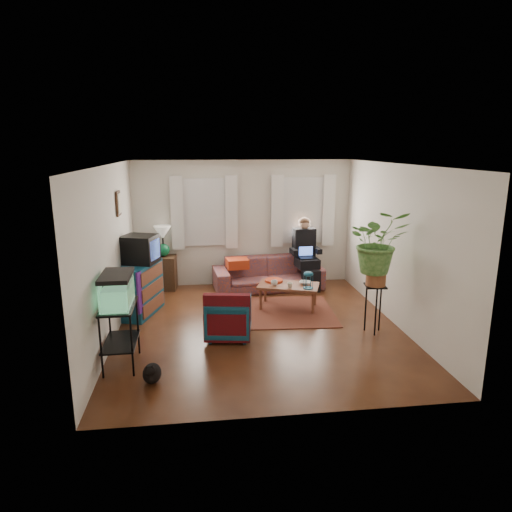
{
  "coord_description": "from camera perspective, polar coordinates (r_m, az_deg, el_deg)",
  "views": [
    {
      "loc": [
        -0.93,
        -6.86,
        2.87
      ],
      "look_at": [
        0.0,
        0.4,
        1.1
      ],
      "focal_mm": 32.0,
      "sensor_mm": 36.0,
      "label": 1
    }
  ],
  "objects": [
    {
      "name": "floor",
      "position": [
        7.49,
        0.39,
        -8.93
      ],
      "size": [
        4.5,
        5.0,
        0.01
      ],
      "primitive_type": "cube",
      "color": "#4F2B14",
      "rests_on": "ground"
    },
    {
      "name": "window_left",
      "position": [
        9.43,
        -6.47,
        5.46
      ],
      "size": [
        1.08,
        0.04,
        1.38
      ],
      "primitive_type": "cube",
      "color": "white",
      "rests_on": "wall_back"
    },
    {
      "name": "dresser",
      "position": [
        8.2,
        -14.43,
        -4.02
      ],
      "size": [
        0.79,
        1.11,
        0.9
      ],
      "primitive_type": "cube",
      "rotation": [
        0.0,
        0.0,
        -0.32
      ],
      "color": "navy",
      "rests_on": "floor"
    },
    {
      "name": "side_table",
      "position": [
        9.54,
        -11.37,
        -2.02
      ],
      "size": [
        0.51,
        0.51,
        0.69
      ],
      "primitive_type": "cube",
      "rotation": [
        0.0,
        0.0,
        -0.08
      ],
      "color": "#422E18",
      "rests_on": "floor"
    },
    {
      "name": "seated_person",
      "position": [
        9.5,
        6.17,
        0.04
      ],
      "size": [
        0.61,
        0.72,
        1.31
      ],
      "primitive_type": null,
      "rotation": [
        0.0,
        0.0,
        0.09
      ],
      "color": "black",
      "rests_on": "sofa"
    },
    {
      "name": "armchair",
      "position": [
        7.04,
        -3.43,
        -7.46
      ],
      "size": [
        0.76,
        0.72,
        0.68
      ],
      "primitive_type": "imported",
      "rotation": [
        0.0,
        0.0,
        2.98
      ],
      "color": "#105462",
      "rests_on": "floor"
    },
    {
      "name": "curtains_right",
      "position": [
        9.6,
        5.92,
        5.62
      ],
      "size": [
        1.36,
        0.06,
        1.5
      ],
      "primitive_type": "cube",
      "color": "white",
      "rests_on": "wall_back"
    },
    {
      "name": "black_cat",
      "position": [
        5.97,
        -12.88,
        -13.87
      ],
      "size": [
        0.24,
        0.36,
        0.3
      ],
      "primitive_type": "ellipsoid",
      "rotation": [
        0.0,
        0.0,
        -0.03
      ],
      "color": "black",
      "rests_on": "floor"
    },
    {
      "name": "area_rug",
      "position": [
        8.15,
        2.54,
        -6.97
      ],
      "size": [
        2.09,
        1.72,
        0.01
      ],
      "primitive_type": "cube",
      "rotation": [
        0.0,
        0.0,
        -0.06
      ],
      "color": "brown",
      "rests_on": "floor"
    },
    {
      "name": "cup_b",
      "position": [
        8.05,
        4.25,
        -3.67
      ],
      "size": [
        0.12,
        0.12,
        0.09
      ],
      "primitive_type": "imported",
      "rotation": [
        0.0,
        0.0,
        -0.34
      ],
      "color": "beige",
      "rests_on": "coffee_table"
    },
    {
      "name": "coffee_table",
      "position": [
        8.3,
        4.05,
        -5.05
      ],
      "size": [
        1.2,
        0.9,
        0.44
      ],
      "primitive_type": "cube",
      "rotation": [
        0.0,
        0.0,
        -0.34
      ],
      "color": "brown",
      "rests_on": "floor"
    },
    {
      "name": "wall_back",
      "position": [
        9.53,
        -1.61,
        4.11
      ],
      "size": [
        4.5,
        0.01,
        2.6
      ],
      "primitive_type": "cube",
      "color": "silver",
      "rests_on": "floor"
    },
    {
      "name": "potted_plant",
      "position": [
        7.16,
        14.95,
        0.55
      ],
      "size": [
        0.98,
        0.88,
        0.98
      ],
      "primitive_type": "imported",
      "rotation": [
        0.0,
        0.0,
        -0.14
      ],
      "color": "#599947",
      "rests_on": "plant_stand"
    },
    {
      "name": "table_lamp",
      "position": [
        9.39,
        -11.55,
        1.74
      ],
      "size": [
        0.38,
        0.38,
        0.63
      ],
      "primitive_type": null,
      "rotation": [
        0.0,
        0.0,
        -0.08
      ],
      "color": "white",
      "rests_on": "side_table"
    },
    {
      "name": "snack_tray",
      "position": [
        8.41,
        2.25,
        -3.07
      ],
      "size": [
        0.42,
        0.42,
        0.04
      ],
      "primitive_type": "cylinder",
      "rotation": [
        0.0,
        0.0,
        -0.34
      ],
      "color": "#B21414",
      "rests_on": "coffee_table"
    },
    {
      "name": "bowl",
      "position": [
        8.29,
        6.16,
        -3.34
      ],
      "size": [
        0.27,
        0.27,
        0.05
      ],
      "primitive_type": "imported",
      "rotation": [
        0.0,
        0.0,
        -0.34
      ],
      "color": "white",
      "rests_on": "coffee_table"
    },
    {
      "name": "plant_stand",
      "position": [
        7.42,
        14.52,
        -6.41
      ],
      "size": [
        0.37,
        0.37,
        0.78
      ],
      "primitive_type": "cube",
      "rotation": [
        0.0,
        0.0,
        -0.14
      ],
      "color": "black",
      "rests_on": "floor"
    },
    {
      "name": "window_right",
      "position": [
        9.68,
        5.81,
        5.69
      ],
      "size": [
        1.08,
        0.04,
        1.38
      ],
      "primitive_type": "cube",
      "color": "white",
      "rests_on": "wall_back"
    },
    {
      "name": "picture_frame",
      "position": [
        7.87,
        -16.75,
        6.31
      ],
      "size": [
        0.04,
        0.32,
        0.4
      ],
      "primitive_type": "cube",
      "color": "#3D2616",
      "rests_on": "wall_left"
    },
    {
      "name": "wall_left",
      "position": [
        7.16,
        -17.74,
        0.27
      ],
      "size": [
        0.01,
        5.0,
        2.6
      ],
      "primitive_type": "cube",
      "color": "silver",
      "rests_on": "floor"
    },
    {
      "name": "aquarium_stand",
      "position": [
        6.39,
        -16.59,
        -9.53
      ],
      "size": [
        0.43,
        0.76,
        0.84
      ],
      "primitive_type": "cube",
      "rotation": [
        0.0,
        0.0,
        0.01
      ],
      "color": "black",
      "rests_on": "floor"
    },
    {
      "name": "curtains_left",
      "position": [
        9.35,
        -6.46,
        5.39
      ],
      "size": [
        1.36,
        0.06,
        1.5
      ],
      "primitive_type": "cube",
      "color": "white",
      "rests_on": "wall_back"
    },
    {
      "name": "aquarium",
      "position": [
        6.17,
        -16.99,
        -4.01
      ],
      "size": [
        0.38,
        0.69,
        0.44
      ],
      "primitive_type": "cube",
      "rotation": [
        0.0,
        0.0,
        0.01
      ],
      "color": "#7FD899",
      "rests_on": "aquarium_stand"
    },
    {
      "name": "birdcage",
      "position": [
        8.01,
        6.56,
        -2.99
      ],
      "size": [
        0.22,
        0.22,
        0.31
      ],
      "primitive_type": null,
      "rotation": [
        0.0,
        0.0,
        -0.34
      ],
      "color": "#115B6B",
      "rests_on": "coffee_table"
    },
    {
      "name": "wall_right",
      "position": [
        7.72,
        17.2,
        1.25
      ],
      "size": [
        0.01,
        5.0,
        2.6
      ],
      "primitive_type": "cube",
      "color": "silver",
      "rests_on": "floor"
    },
    {
      "name": "ceiling",
      "position": [
        6.93,
        0.43,
        11.37
      ],
      "size": [
        4.5,
        5.0,
        0.01
      ],
      "primitive_type": "cube",
      "color": "white",
      "rests_on": "wall_back"
    },
    {
      "name": "wall_front",
      "position": [
        4.72,
        4.5,
        -5.84
      ],
      "size": [
        4.5,
        0.01,
        2.6
      ],
      "primitive_type": "cube",
      "color": "silver",
      "rests_on": "floor"
    },
    {
      "name": "sofa",
      "position": [
        9.34,
        1.51,
        -1.55
      ],
      "size": [
        2.27,
        1.06,
        0.86
      ],
      "primitive_type": "imported",
      "rotation": [
        0.0,
        0.0,
        0.09
      ],
      "color": "brown",
      "rests_on": "floor"
    },
    {
      "name": "crt_tv",
      "position": [
        8.1,
        -14.29,
        0.84
      ],
      "size": [
        0.68,
        0.65,
        0.48
      ],
      "primitive_type": "cube",
      "rotation": [
        0.0,
        0.0,
        -0.32
      ],
      "color": "black",
      "rests_on": "dresser"
    },
    {
      "name": "cup_a",
      "position": [
        8.16,
        2.3,
        -3.38
      ],
      "size": [
        0.15,
        0.15,
        0.09
      ],
      "primitive_type": "imported",
      "rotation": [
        0.0,
        0.0,
        -0.34
      ],
      "color": "white",
      "rests_on": "coffee_table"
    },
    {
      "name": "serape_throw",
      "position": [
        6.75,
        -3.65,
        -7.13
      ],
      "size": [
        0.7,
        0.27,
        0.56
      ],
      "primitive_type": "cube",
      "rotation": [
        0.0,
        0.0,
        -0.16
      ],
      "color": "#9E0A0A",
      "rests_on": "armchair"
    }
  ]
}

